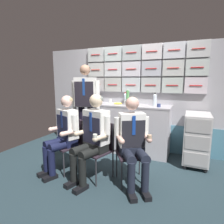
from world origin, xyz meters
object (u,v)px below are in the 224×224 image
object	(u,v)px
crew_member_left	(63,131)
crew_member_center	(92,134)
folding_chair_right	(130,146)
water_bottle_tall	(155,100)
snack_banana	(118,103)
crew_member_right	(133,139)
folding_chair_center	(100,144)
crew_member_standing	(86,102)
paper_cup_blue	(126,103)
service_trolley	(197,138)
folding_chair_left	(73,139)

from	to	relation	value
crew_member_left	crew_member_center	bearing A→B (deg)	-3.76
crew_member_center	folding_chair_right	size ratio (longest dim) A/B	1.53
water_bottle_tall	snack_banana	bearing A→B (deg)	-169.97
crew_member_center	crew_member_right	xyz separation A→B (m)	(0.58, 0.09, -0.02)
folding_chair_center	crew_member_right	size ratio (longest dim) A/B	0.67
folding_chair_center	crew_member_standing	world-z (taller)	crew_member_standing
crew_member_right	paper_cup_blue	bearing A→B (deg)	114.12
service_trolley	folding_chair_right	world-z (taller)	service_trolley
folding_chair_left	folding_chair_right	xyz separation A→B (m)	(0.97, 0.04, 0.00)
folding_chair_right	folding_chair_left	bearing A→B (deg)	-177.44
water_bottle_tall	folding_chair_right	bearing A→B (deg)	-96.52
service_trolley	paper_cup_blue	world-z (taller)	paper_cup_blue
folding_chair_center	snack_banana	world-z (taller)	snack_banana
crew_member_center	folding_chair_right	xyz separation A→B (m)	(0.49, 0.23, -0.19)
crew_member_left	snack_banana	distance (m)	1.31
crew_member_left	folding_chair_right	bearing A→B (deg)	10.54
folding_chair_left	crew_member_right	bearing A→B (deg)	-4.95
crew_member_left	service_trolley	bearing A→B (deg)	29.74
crew_member_left	paper_cup_blue	world-z (taller)	crew_member_left
crew_member_left	folding_chair_right	distance (m)	1.06
folding_chair_left	crew_member_right	distance (m)	1.08
crew_member_right	paper_cup_blue	size ratio (longest dim) A/B	13.73
folding_chair_left	crew_member_standing	size ratio (longest dim) A/B	0.47
folding_chair_right	crew_member_right	bearing A→B (deg)	-57.36
crew_member_standing	folding_chair_center	bearing A→B (deg)	-45.74
folding_chair_right	crew_member_left	bearing A→B (deg)	-169.46
service_trolley	folding_chair_right	size ratio (longest dim) A/B	1.09
folding_chair_center	folding_chair_left	bearing A→B (deg)	176.42
folding_chair_right	snack_banana	size ratio (longest dim) A/B	4.79
snack_banana	crew_member_right	bearing A→B (deg)	-59.41
service_trolley	crew_member_left	world-z (taller)	crew_member_left
crew_member_left	folding_chair_right	world-z (taller)	crew_member_left
crew_member_center	snack_banana	size ratio (longest dim) A/B	7.33
snack_banana	crew_member_center	bearing A→B (deg)	-85.77
crew_member_center	water_bottle_tall	size ratio (longest dim) A/B	5.14
folding_chair_left	crew_member_center	world-z (taller)	crew_member_center
crew_member_right	folding_chair_center	bearing A→B (deg)	173.69
folding_chair_center	crew_member_left	bearing A→B (deg)	-168.85
folding_chair_center	water_bottle_tall	world-z (taller)	water_bottle_tall
folding_chair_right	paper_cup_blue	xyz separation A→B (m)	(-0.40, 0.96, 0.52)
folding_chair_right	snack_banana	xyz separation A→B (m)	(-0.58, 0.99, 0.49)
crew_member_left	snack_banana	size ratio (longest dim) A/B	7.08
folding_chair_left	water_bottle_tall	world-z (taller)	water_bottle_tall
crew_member_left	water_bottle_tall	xyz separation A→B (m)	(1.16, 1.31, 0.42)
crew_member_standing	folding_chair_right	bearing A→B (deg)	-28.08
crew_member_left	folding_chair_center	world-z (taller)	crew_member_left
crew_member_left	crew_member_right	distance (m)	1.12
service_trolley	crew_member_right	bearing A→B (deg)	-127.85
service_trolley	crew_member_left	bearing A→B (deg)	-150.26
service_trolley	paper_cup_blue	bearing A→B (deg)	178.15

